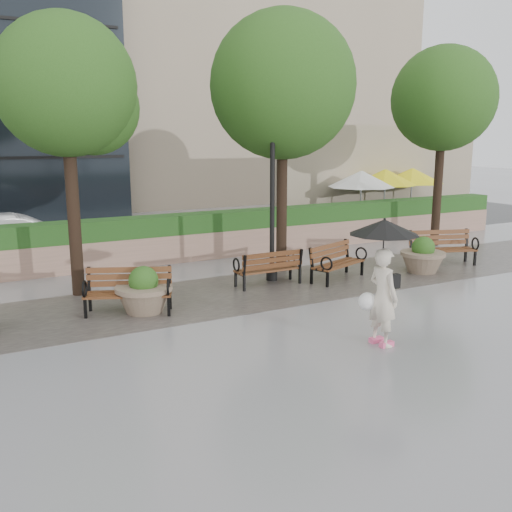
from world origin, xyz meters
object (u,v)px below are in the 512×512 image
bench_2 (268,275)px  pedestrian (383,270)px  bench_3 (337,269)px  planter_right (423,259)px  lamppost (272,203)px  bench_1 (129,301)px  bench_4 (442,255)px  car_right (18,236)px  planter_left (144,295)px

bench_2 → pedestrian: size_ratio=0.74×
bench_2 → bench_3: 1.85m
planter_right → bench_2: bearing=170.0°
lamppost → pedestrian: 4.88m
bench_1 → lamppost: lamppost is taller
bench_1 → lamppost: bearing=37.6°
bench_4 → pedestrian: (-5.68, -4.08, 1.05)m
bench_3 → lamppost: (-1.50, 0.72, 1.71)m
bench_4 → pedestrian: bearing=-125.9°
car_right → lamppost: bearing=-139.9°
pedestrian → bench_2: bearing=-6.2°
bench_2 → bench_3: bench_3 is taller
car_right → pedestrian: pedestrian is taller
pedestrian → planter_right: bearing=-54.3°
bench_1 → bench_3: bearing=26.2°
planter_right → bench_3: bearing=169.9°
bench_3 → planter_left: bearing=163.4°
planter_left → car_right: size_ratio=0.30×
bench_2 → bench_4: size_ratio=0.85×
bench_1 → bench_4: bench_4 is taller
planter_right → car_right: 11.79m
car_right → bench_1: bearing=-170.1°
pedestrian → bench_1: bearing=38.8°
pedestrian → bench_3: bearing=-29.9°
bench_1 → pedestrian: 5.19m
bench_4 → car_right: (-10.42, 6.88, 0.35)m
bench_4 → bench_3: bearing=-161.6°
bench_1 → planter_left: bearing=10.0°
bench_1 → car_right: car_right is taller
bench_3 → lamppost: bearing=133.5°
planter_left → planter_right: (7.60, -0.06, -0.00)m
bench_3 → lamppost: lamppost is taller
bench_3 → bench_4: size_ratio=0.94×
bench_4 → car_right: car_right is taller
bench_4 → lamppost: bearing=-169.6°
bench_2 → pedestrian: 4.54m
bench_3 → planter_left: (-5.14, -0.38, 0.12)m
car_right → bench_3: bearing=-136.0°
planter_left → car_right: bearing=102.8°
bench_2 → lamppost: bearing=-129.1°
bench_1 → bench_3: 5.46m
bench_2 → lamppost: lamppost is taller
bench_1 → bench_4: 9.08m
planter_left → planter_right: planter_left is taller
bench_1 → car_right: 7.31m
car_right → planter_right: bearing=-129.0°
bench_4 → pedestrian: size_ratio=0.87×
bench_1 → pedestrian: pedestrian is taller
lamppost → car_right: 8.22m
bench_2 → bench_4: (5.45, -0.33, 0.03)m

